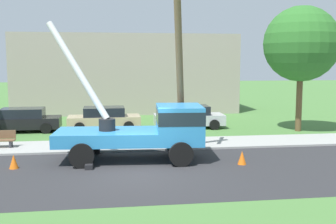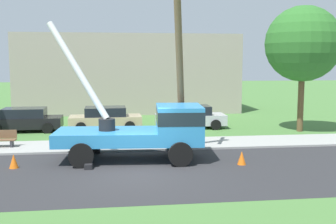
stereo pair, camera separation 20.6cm
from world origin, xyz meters
name	(u,v)px [view 1 (the left image)]	position (x,y,z in m)	size (l,w,h in m)	color
ground_plane	(127,125)	(0.00, 12.00, 0.00)	(120.00, 120.00, 0.00)	#477538
road_asphalt	(141,173)	(0.00, 0.00, 0.00)	(80.00, 7.39, 0.01)	#2B2B2D
sidewalk_strip	(133,145)	(0.00, 5.13, 0.05)	(80.00, 2.87, 0.10)	#9E9E99
utility_truck	(149,128)	(0.52, 2.05, 1.41)	(6.74, 3.23, 5.98)	#2D84C6
leaning_utility_pole	(179,55)	(2.03, 3.35, 4.51)	(1.16, 2.99, 8.79)	brown
traffic_cone_ahead	(242,158)	(4.22, 0.69, 0.28)	(0.36, 0.36, 0.56)	orange
traffic_cone_behind	(14,162)	(-4.94, 1.31, 0.28)	(0.36, 0.36, 0.56)	orange
parked_sedan_black	(23,120)	(-6.34, 10.27, 0.71)	(4.43, 2.07, 1.42)	black
parked_sedan_tan	(104,119)	(-1.49, 10.24, 0.71)	(4.43, 2.07, 1.42)	tan
parked_sedan_silver	(189,117)	(3.84, 10.27, 0.71)	(4.44, 2.09, 1.42)	#B7B7BF
roadside_tree_near	(301,44)	(10.22, 8.18, 5.24)	(4.49, 4.49, 7.50)	brown
lowrise_building_backdrop	(127,73)	(0.32, 19.96, 3.20)	(18.00, 6.00, 6.40)	#A5998C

